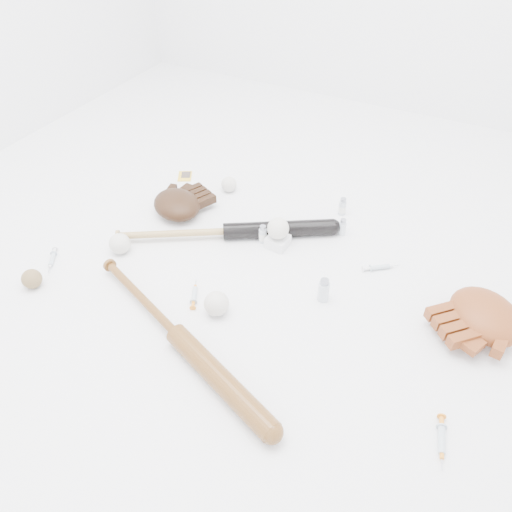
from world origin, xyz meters
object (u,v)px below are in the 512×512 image
at_px(bat_wood, 177,335).
at_px(glove_dark, 177,204).
at_px(bat_dark, 226,231).
at_px(pedestal, 278,241).

bearing_deg(bat_wood, glove_dark, 145.78).
bearing_deg(bat_dark, bat_wood, -107.61).
bearing_deg(pedestal, glove_dark, 179.93).
bearing_deg(glove_dark, bat_dark, 14.55).
height_order(glove_dark, pedestal, glove_dark).
bearing_deg(glove_dark, pedestal, 25.16).
distance_m(bat_dark, glove_dark, 0.25).
bearing_deg(pedestal, bat_wood, -97.52).
xyz_separation_m(bat_wood, pedestal, (0.07, 0.54, -0.01)).
distance_m(bat_dark, pedestal, 0.20).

